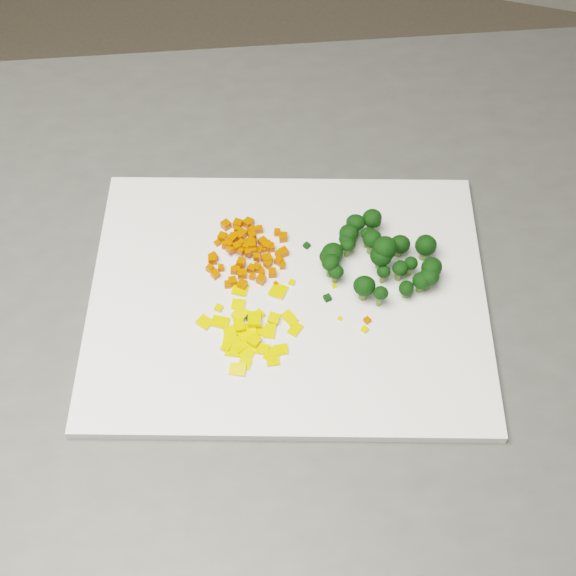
% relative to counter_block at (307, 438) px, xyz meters
% --- Properties ---
extents(counter_block, '(1.23, 1.04, 0.90)m').
position_rel_counter_block_xyz_m(counter_block, '(0.00, 0.00, 0.00)').
color(counter_block, '#4F4F4C').
rests_on(counter_block, ground).
extents(cutting_board, '(0.47, 0.41, 0.01)m').
position_rel_counter_block_xyz_m(cutting_board, '(-0.02, -0.05, 0.46)').
color(cutting_board, white).
rests_on(cutting_board, counter_block).
extents(carrot_pile, '(0.09, 0.09, 0.03)m').
position_rel_counter_block_xyz_m(carrot_pile, '(-0.07, -0.01, 0.47)').
color(carrot_pile, '#CA4102').
rests_on(carrot_pile, cutting_board).
extents(pepper_pile, '(0.10, 0.10, 0.01)m').
position_rel_counter_block_xyz_m(pepper_pile, '(-0.04, -0.10, 0.47)').
color(pepper_pile, yellow).
rests_on(pepper_pile, cutting_board).
extents(broccoli_pile, '(0.11, 0.11, 0.05)m').
position_rel_counter_block_xyz_m(broccoli_pile, '(0.07, 0.00, 0.49)').
color(broccoli_pile, black).
rests_on(broccoli_pile, cutting_board).
extents(carrot_cube_0, '(0.01, 0.01, 0.01)m').
position_rel_counter_block_xyz_m(carrot_cube_0, '(-0.07, -0.04, 0.46)').
color(carrot_cube_0, '#CA4102').
rests_on(carrot_cube_0, carrot_pile).
extents(carrot_cube_1, '(0.01, 0.01, 0.01)m').
position_rel_counter_block_xyz_m(carrot_cube_1, '(-0.05, -0.02, 0.46)').
color(carrot_cube_1, '#CA4102').
rests_on(carrot_cube_1, carrot_pile).
extents(carrot_cube_2, '(0.01, 0.01, 0.01)m').
position_rel_counter_block_xyz_m(carrot_cube_2, '(-0.10, -0.03, 0.46)').
color(carrot_cube_2, '#CA4102').
rests_on(carrot_cube_2, carrot_pile).
extents(carrot_cube_3, '(0.01, 0.01, 0.01)m').
position_rel_counter_block_xyz_m(carrot_cube_3, '(-0.08, 0.03, 0.46)').
color(carrot_cube_3, '#CA4102').
rests_on(carrot_cube_3, carrot_pile).
extents(carrot_cube_4, '(0.01, 0.01, 0.01)m').
position_rel_counter_block_xyz_m(carrot_cube_4, '(-0.09, -0.01, 0.47)').
color(carrot_cube_4, '#CA4102').
rests_on(carrot_cube_4, carrot_pile).
extents(carrot_cube_5, '(0.01, 0.01, 0.01)m').
position_rel_counter_block_xyz_m(carrot_cube_5, '(-0.09, 0.02, 0.47)').
color(carrot_cube_5, '#CA4102').
rests_on(carrot_cube_5, carrot_pile).
extents(carrot_cube_6, '(0.01, 0.01, 0.01)m').
position_rel_counter_block_xyz_m(carrot_cube_6, '(-0.03, -0.02, 0.46)').
color(carrot_cube_6, '#CA4102').
rests_on(carrot_cube_6, carrot_pile).
extents(carrot_cube_7, '(0.01, 0.01, 0.01)m').
position_rel_counter_block_xyz_m(carrot_cube_7, '(-0.07, 0.02, 0.46)').
color(carrot_cube_7, '#CA4102').
rests_on(carrot_cube_7, carrot_pile).
extents(carrot_cube_8, '(0.01, 0.01, 0.01)m').
position_rel_counter_block_xyz_m(carrot_cube_8, '(-0.10, -0.01, 0.46)').
color(carrot_cube_8, '#CA4102').
rests_on(carrot_cube_8, carrot_pile).
extents(carrot_cube_9, '(0.01, 0.01, 0.01)m').
position_rel_counter_block_xyz_m(carrot_cube_9, '(-0.03, -0.02, 0.46)').
color(carrot_cube_9, '#CA4102').
rests_on(carrot_cube_9, carrot_pile).
extents(carrot_cube_10, '(0.01, 0.01, 0.01)m').
position_rel_counter_block_xyz_m(carrot_cube_10, '(-0.07, -0.01, 0.47)').
color(carrot_cube_10, '#CA4102').
rests_on(carrot_cube_10, carrot_pile).
extents(carrot_cube_11, '(0.01, 0.01, 0.01)m').
position_rel_counter_block_xyz_m(carrot_cube_11, '(-0.07, -0.05, 0.46)').
color(carrot_cube_11, '#CA4102').
rests_on(carrot_cube_11, carrot_pile).
extents(carrot_cube_12, '(0.01, 0.01, 0.01)m').
position_rel_counter_block_xyz_m(carrot_cube_12, '(-0.08, 0.01, 0.47)').
color(carrot_cube_12, '#CA4102').
rests_on(carrot_cube_12, carrot_pile).
extents(carrot_cube_13, '(0.01, 0.01, 0.01)m').
position_rel_counter_block_xyz_m(carrot_cube_13, '(-0.07, -0.01, 0.47)').
color(carrot_cube_13, '#CA4102').
rests_on(carrot_cube_13, carrot_pile).
extents(carrot_cube_14, '(0.01, 0.01, 0.01)m').
position_rel_counter_block_xyz_m(carrot_cube_14, '(-0.06, -0.05, 0.47)').
color(carrot_cube_14, '#CA4102').
rests_on(carrot_cube_14, carrot_pile).
extents(carrot_cube_15, '(0.01, 0.01, 0.01)m').
position_rel_counter_block_xyz_m(carrot_cube_15, '(-0.08, -0.02, 0.47)').
color(carrot_cube_15, '#CA4102').
rests_on(carrot_cube_15, carrot_pile).
extents(carrot_cube_16, '(0.01, 0.01, 0.01)m').
position_rel_counter_block_xyz_m(carrot_cube_16, '(-0.10, 0.02, 0.47)').
color(carrot_cube_16, '#CA4102').
rests_on(carrot_cube_16, carrot_pile).
extents(carrot_cube_17, '(0.01, 0.01, 0.01)m').
position_rel_counter_block_xyz_m(carrot_cube_17, '(-0.09, 0.00, 0.46)').
color(carrot_cube_17, '#CA4102').
rests_on(carrot_cube_17, carrot_pile).
extents(carrot_cube_18, '(0.01, 0.01, 0.01)m').
position_rel_counter_block_xyz_m(carrot_cube_18, '(-0.06, -0.04, 0.46)').
color(carrot_cube_18, '#CA4102').
rests_on(carrot_cube_18, carrot_pile).
extents(carrot_cube_19, '(0.01, 0.01, 0.01)m').
position_rel_counter_block_xyz_m(carrot_cube_19, '(-0.04, 0.02, 0.46)').
color(carrot_cube_19, '#CA4102').
rests_on(carrot_cube_19, carrot_pile).
extents(carrot_cube_20, '(0.01, 0.01, 0.01)m').
position_rel_counter_block_xyz_m(carrot_cube_20, '(-0.04, -0.01, 0.46)').
color(carrot_cube_20, '#CA4102').
rests_on(carrot_cube_20, carrot_pile).
extents(carrot_cube_21, '(0.01, 0.01, 0.01)m').
position_rel_counter_block_xyz_m(carrot_cube_21, '(-0.10, -0.00, 0.47)').
color(carrot_cube_21, '#CA4102').
rests_on(carrot_cube_21, carrot_pile).
extents(carrot_cube_22, '(0.01, 0.01, 0.01)m').
position_rel_counter_block_xyz_m(carrot_cube_22, '(-0.07, -0.04, 0.46)').
color(carrot_cube_22, '#CA4102').
rests_on(carrot_cube_22, carrot_pile).
extents(carrot_cube_23, '(0.01, 0.01, 0.01)m').
position_rel_counter_block_xyz_m(carrot_cube_23, '(-0.09, -0.05, 0.46)').
color(carrot_cube_23, '#CA4102').
rests_on(carrot_cube_23, carrot_pile).
extents(carrot_cube_24, '(0.01, 0.01, 0.01)m').
position_rel_counter_block_xyz_m(carrot_cube_24, '(-0.07, -0.02, 0.47)').
color(carrot_cube_24, '#CA4102').
rests_on(carrot_cube_24, carrot_pile).
extents(carrot_cube_25, '(0.01, 0.01, 0.01)m').
position_rel_counter_block_xyz_m(carrot_cube_25, '(-0.07, -0.00, 0.47)').
color(carrot_cube_25, '#CA4102').
rests_on(carrot_cube_25, carrot_pile).
extents(carrot_cube_26, '(0.01, 0.01, 0.01)m').
position_rel_counter_block_xyz_m(carrot_cube_26, '(-0.05, -0.03, 0.46)').
color(carrot_cube_26, '#CA4102').
rests_on(carrot_cube_26, carrot_pile).
extents(carrot_cube_27, '(0.01, 0.01, 0.01)m').
position_rel_counter_block_xyz_m(carrot_cube_27, '(-0.08, -0.04, 0.46)').
color(carrot_cube_27, '#CA4102').
rests_on(carrot_cube_27, carrot_pile).
extents(carrot_cube_28, '(0.01, 0.01, 0.01)m').
position_rel_counter_block_xyz_m(carrot_cube_28, '(-0.05, -0.02, 0.46)').
color(carrot_cube_28, '#CA4102').
rests_on(carrot_cube_28, carrot_pile).
extents(carrot_cube_29, '(0.01, 0.01, 0.01)m').
position_rel_counter_block_xyz_m(carrot_cube_29, '(-0.08, -0.01, 0.47)').
color(carrot_cube_29, '#CA4102').
rests_on(carrot_cube_29, carrot_pile).
extents(carrot_cube_30, '(0.01, 0.01, 0.01)m').
position_rel_counter_block_xyz_m(carrot_cube_30, '(-0.09, -0.02, 0.47)').
color(carrot_cube_30, '#CA4102').
rests_on(carrot_cube_30, carrot_pile).
extents(carrot_cube_31, '(0.01, 0.01, 0.01)m').
position_rel_counter_block_xyz_m(carrot_cube_31, '(-0.06, -0.03, 0.46)').
color(carrot_cube_31, '#CA4102').
rests_on(carrot_cube_31, carrot_pile).
extents(carrot_cube_32, '(0.01, 0.01, 0.01)m').
position_rel_counter_block_xyz_m(carrot_cube_32, '(-0.04, -0.01, 0.46)').
color(carrot_cube_32, '#CA4102').
rests_on(carrot_cube_32, carrot_pile).
extents(carrot_cube_33, '(0.01, 0.01, 0.01)m').
position_rel_counter_block_xyz_m(carrot_cube_33, '(-0.05, -0.01, 0.46)').
color(carrot_cube_33, '#CA4102').
rests_on(carrot_cube_33, carrot_pile).
extents(carrot_cube_34, '(0.01, 0.01, 0.01)m').
position_rel_counter_block_xyz_m(carrot_cube_34, '(-0.06, 0.00, 0.47)').
color(carrot_cube_34, '#CA4102').
rests_on(carrot_cube_34, carrot_pile).
extents(carrot_cube_35, '(0.01, 0.01, 0.01)m').
position_rel_counter_block_xyz_m(carrot_cube_35, '(-0.10, -0.04, 0.46)').
color(carrot_cube_35, '#CA4102').
rests_on(carrot_cube_35, carrot_pile).
extents(carrot_cube_36, '(0.01, 0.01, 0.01)m').
position_rel_counter_block_xyz_m(carrot_cube_36, '(-0.05, -0.02, 0.46)').
color(carrot_cube_36, '#CA4102').
rests_on(carrot_cube_36, carrot_pile).
extents(carrot_cube_37, '(0.01, 0.01, 0.01)m').
position_rel_counter_block_xyz_m(carrot_cube_37, '(-0.05, -0.04, 0.46)').
color(carrot_cube_37, '#CA4102').
rests_on(carrot_cube_37, carrot_pile).
extents(carrot_cube_38, '(0.01, 0.01, 0.01)m').
position_rel_counter_block_xyz_m(carrot_cube_38, '(-0.07, -0.00, 0.46)').
color(carrot_cube_38, '#CA4102').
rests_on(carrot_cube_38, carrot_pile).
extents(carrot_cube_39, '(0.01, 0.01, 0.01)m').
position_rel_counter_block_xyz_m(carrot_cube_39, '(-0.07, -0.03, 0.47)').
color(carrot_cube_39, '#CA4102').
rests_on(carrot_cube_39, carrot_pile).
extents(carrot_cube_40, '(0.01, 0.01, 0.01)m').
position_rel_counter_block_xyz_m(carrot_cube_40, '(-0.05, -0.03, 0.46)').
color(carrot_cube_40, '#CA4102').
rests_on(carrot_cube_40, carrot_pile).
extents(carrot_cube_41, '(0.01, 0.01, 0.01)m').
position_rel_counter_block_xyz_m(carrot_cube_41, '(-0.05, 0.02, 0.46)').
color(carrot_cube_41, '#CA4102').
rests_on(carrot_cube_41, carrot_pile).
extents(carrot_cube_42, '(0.01, 0.01, 0.01)m').
position_rel_counter_block_xyz_m(carrot_cube_42, '(-0.07, 0.00, 0.46)').
color(carrot_cube_42, '#CA4102').
rests_on(carrot_cube_42, carrot_pile).
extents(carrot_cube_43, '(0.01, 0.01, 0.01)m').
position_rel_counter_block_xyz_m(carrot_cube_43, '(-0.08, -0.04, 0.46)').
color(carrot_cube_43, '#CA4102').
rests_on(carrot_cube_43, carrot_pile).
extents(carrot_cube_44, '(0.01, 0.01, 0.01)m').
position_rel_counter_block_xyz_m(carrot_cube_44, '(-0.09, 0.01, 0.46)').
color(carrot_cube_44, '#CA4102').
rests_on(carrot_cube_44, carrot_pile).
extents(carrot_cube_45, '(0.01, 0.01, 0.01)m').
position_rel_counter_block_xyz_m(carrot_cube_45, '(-0.08, 0.03, 0.47)').
color(carrot_cube_45, '#CA4102').
rests_on(carrot_cube_45, carrot_pile).
extents(carrot_cube_46, '(0.01, 0.01, 0.01)m').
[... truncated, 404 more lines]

